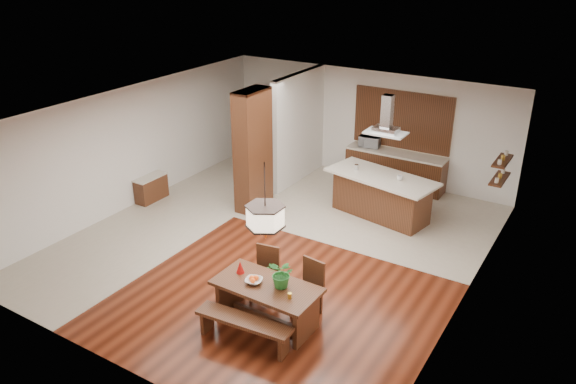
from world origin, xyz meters
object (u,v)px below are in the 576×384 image
Objects in this scene: dining_chair_left at (264,275)px; microwave at (370,141)px; dining_table at (267,295)px; range_hood at (387,115)px; island_cup at (400,178)px; dining_chair_right at (306,290)px; pendant_lantern at (265,202)px; fruit_bowl at (254,281)px; hallway_console at (151,188)px; foliage_plant at (282,274)px; dining_bench at (244,331)px; kitchen_island at (381,195)px.

microwave is (-0.71, 6.10, 0.60)m from dining_chair_left.
dining_chair_left reaches higher than dining_table.
range_hood is 1.44m from island_cup.
dining_chair_right is 1.88m from pendant_lantern.
range_hood reaches higher than dining_chair_right.
dining_chair_left is at bearing 109.86° from fruit_bowl.
pendant_lantern is at bearing -122.79° from dining_chair_right.
hallway_console is at bearing 147.38° from dining_chair_left.
dining_chair_left is 1.85× the size of microwave.
dining_chair_left is at bearing 145.76° from foliage_plant.
dining_bench is 0.83m from fruit_bowl.
dining_table is at bearing -95.63° from island_cup.
pendant_lantern reaches higher than dining_bench.
hallway_console is at bearing 151.74° from fruit_bowl.
kitchen_island is 20.39× the size of island_cup.
fruit_bowl is at bearing -92.84° from range_hood.
dining_table is 0.72m from dining_bench.
pendant_lantern is 2.45× the size of microwave.
dining_bench is 7.43m from microwave.
dining_bench is at bearing -79.62° from dining_chair_left.
foliage_plant reaches higher than dining_bench.
range_hood is at bearing 87.16° from fruit_bowl.
range_hood is at bearing 101.28° from kitchen_island.
range_hood is (0.46, 4.21, 1.97)m from dining_chair_left.
dining_chair_right is 4.19m from island_cup.
dining_bench is at bearing -104.06° from dining_chair_right.
island_cup is at bearing 20.10° from hallway_console.
dining_chair_left is 1.98× the size of foliage_plant.
pendant_lantern is (0.00, 0.00, 1.70)m from dining_table.
fruit_bowl is 5.10m from range_hood.
dining_chair_left reaches higher than fruit_bowl.
range_hood is at bearing 89.73° from dining_table.
island_cup reaches higher than dining_chair_right.
kitchen_island is (0.02, 4.75, -1.71)m from pendant_lantern.
foliage_plant is at bearing -86.21° from microwave.
foliage_plant reaches higher than dining_chair_right.
foliage_plant is at bearing -106.20° from dining_chair_right.
dining_chair_left reaches higher than dining_bench.
hallway_console is 5.81m from dining_table.
dining_chair_right is 0.93m from fruit_bowl.
fruit_bowl is at bearing 109.14° from dining_bench.
fruit_bowl is 6.78m from microwave.
dining_bench is 1.24× the size of pendant_lantern.
dining_table is at bearing -162.16° from foliage_plant.
microwave reaches higher than kitchen_island.
dining_table is 4.75m from kitchen_island.
dining_table is 0.67× the size of kitchen_island.
dining_chair_right reaches higher than dining_chair_left.
island_cup is at bearing -9.75° from range_hood.
dining_table is at bearing 0.00° from pendant_lantern.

